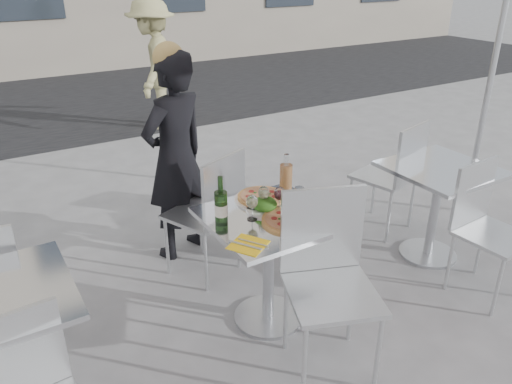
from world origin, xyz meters
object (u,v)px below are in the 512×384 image
salad_plate (265,205)px  napkin_left (248,245)px  wineglass_red_b (280,194)px  napkin_right (322,217)px  pizza_near (289,220)px  sugar_shaker (299,195)px  wineglass_white_a (252,202)px  woman_diner (176,158)px  side_table_right (437,193)px  wine_bottle (221,206)px  side_chair_rnear (484,219)px  chair_far (212,206)px  carafe (286,180)px  pedestrian_b (154,65)px  pizza_far (261,198)px  main_table (269,247)px  wineglass_white_b (264,194)px  wineglass_red_a (289,198)px  chair_near (327,268)px  side_chair_rfar (396,169)px

salad_plate → napkin_left: size_ratio=0.89×
wineglass_red_b → napkin_right: size_ratio=0.68×
pizza_near → salad_plate: 0.20m
sugar_shaker → wineglass_white_a: wineglass_white_a is taller
woman_diner → salad_plate: woman_diner is taller
side_table_right → wineglass_red_b: (-1.41, 0.03, 0.32)m
salad_plate → wine_bottle: 0.31m
side_chair_rnear → wineglass_white_a: 1.64m
chair_far → carafe: (0.31, -0.45, 0.30)m
salad_plate → wineglass_white_a: 0.15m
chair_far → pedestrian_b: 3.80m
salad_plate → sugar_shaker: sugar_shaker is taller
pizza_far → wine_bottle: 0.40m
main_table → wineglass_white_b: size_ratio=4.76×
side_table_right → pedestrian_b: size_ratio=0.44×
sugar_shaker → wineglass_white_a: bearing=-174.7°
pizza_far → chair_far: bearing=110.0°
chair_far → wineglass_white_a: size_ratio=6.07×
pizza_near → wineglass_white_a: wineglass_white_a is taller
side_chair_rnear → pizza_far: (-1.35, 0.67, 0.22)m
wineglass_white_b → napkin_right: 0.37m
wineglass_white_b → wineglass_red_a: bearing=-51.9°
wineglass_white_b → napkin_left: (-0.29, -0.31, -0.11)m
pizza_near → wineglass_red_b: (0.03, 0.15, 0.10)m
pizza_far → carafe: carafe is taller
wine_bottle → wineglass_white_a: (0.18, -0.04, -0.00)m
side_chair_rnear → woman_diner: size_ratio=0.58×
chair_near → wineglass_white_a: (-0.20, 0.46, 0.25)m
side_chair_rfar → wine_bottle: (-1.80, -0.38, 0.29)m
side_chair_rnear → wineglass_white_b: (-1.41, 0.54, 0.31)m
napkin_left → chair_near: bearing=-63.5°
pizza_near → napkin_right: bearing=-16.1°
napkin_left → side_chair_rfar: bearing=-11.7°
pedestrian_b → pizza_far: bearing=16.0°
side_chair_rnear → wineglass_white_a: side_chair_rnear is taller
chair_far → carafe: 0.62m
wine_bottle → napkin_left: wine_bottle is taller
side_table_right → sugar_shaker: sugar_shaker is taller
main_table → chair_near: bearing=-77.8°
salad_plate → wineglass_white_a: size_ratio=1.40×
main_table → napkin_right: 0.38m
salad_plate → sugar_shaker: 0.24m
carafe → sugar_shaker: size_ratio=2.71×
main_table → carafe: bearing=36.6°
wineglass_white_b → carafe: bearing=21.4°
main_table → side_chair_rfar: 1.58m
main_table → sugar_shaker: bearing=12.3°
sugar_shaker → wineglass_red_a: (-0.14, -0.09, 0.06)m
chair_far → woman_diner: woman_diner is taller
side_table_right → pizza_near: pizza_near is taller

